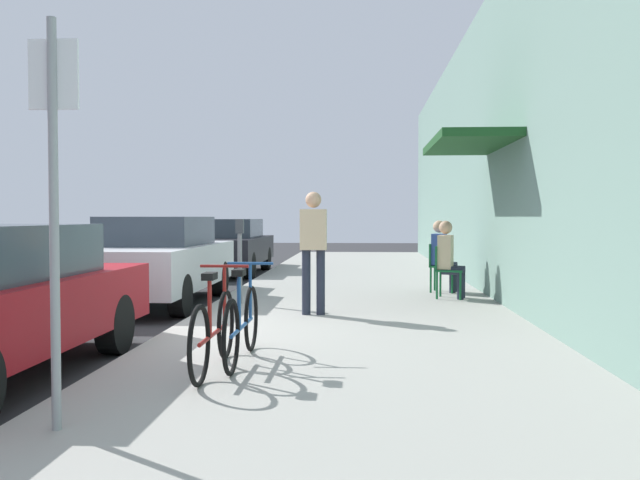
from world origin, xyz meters
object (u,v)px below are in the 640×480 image
at_px(street_sign, 54,191).
at_px(seated_patron_0, 449,257).
at_px(parked_car_1, 156,259).
at_px(cafe_chair_1, 439,264).
at_px(bicycle_1, 242,324).
at_px(parked_car_2, 228,245).
at_px(cafe_chair_0, 445,268).
at_px(pedestrian_standing, 313,243).
at_px(bicycle_0, 214,330).
at_px(seated_patron_1, 442,253).
at_px(parking_meter, 240,255).

bearing_deg(street_sign, seated_patron_0, 64.53).
xyz_separation_m(parked_car_1, cafe_chair_1, (4.83, 1.16, -0.14)).
distance_m(bicycle_1, cafe_chair_1, 6.54).
bearing_deg(parked_car_2, cafe_chair_0, -50.52).
distance_m(cafe_chair_0, cafe_chair_1, 0.95).
xyz_separation_m(parked_car_1, pedestrian_standing, (2.77, -1.80, 0.36)).
distance_m(bicycle_0, seated_patron_1, 6.98).
bearing_deg(street_sign, bicycle_1, 67.91).
distance_m(parked_car_1, bicycle_0, 5.69).
xyz_separation_m(parked_car_1, seated_patron_0, (4.89, 0.20, 0.05)).
distance_m(parked_car_1, parked_car_2, 6.09).
xyz_separation_m(parked_car_2, street_sign, (1.50, -13.00, 0.90)).
height_order(bicycle_1, seated_patron_1, seated_patron_1).
height_order(bicycle_0, pedestrian_standing, pedestrian_standing).
bearing_deg(parked_car_2, seated_patron_0, -50.26).
relative_size(parked_car_1, pedestrian_standing, 2.59).
bearing_deg(bicycle_0, parked_car_1, 112.19).
relative_size(parking_meter, seated_patron_0, 1.02).
xyz_separation_m(bicycle_0, bicycle_1, (0.18, 0.38, 0.00)).
height_order(cafe_chair_1, pedestrian_standing, pedestrian_standing).
height_order(parked_car_2, bicycle_1, parked_car_2).
bearing_deg(parked_car_1, cafe_chair_0, 2.60).
height_order(cafe_chair_1, seated_patron_1, seated_patron_1).
xyz_separation_m(cafe_chair_0, seated_patron_1, (0.06, 0.93, 0.19)).
xyz_separation_m(parking_meter, seated_patron_0, (3.34, 0.92, -0.07)).
height_order(parked_car_1, bicycle_1, parked_car_1).
bearing_deg(seated_patron_1, parked_car_2, 134.72).
relative_size(street_sign, cafe_chair_0, 2.99).
distance_m(seated_patron_1, pedestrian_standing, 3.64).
height_order(parking_meter, cafe_chair_1, parking_meter).
height_order(bicycle_0, seated_patron_1, seated_patron_1).
relative_size(bicycle_1, pedestrian_standing, 1.01).
bearing_deg(bicycle_0, cafe_chair_1, 67.30).
bearing_deg(parking_meter, cafe_chair_1, 29.86).
bearing_deg(parked_car_1, cafe_chair_1, 13.55).
relative_size(street_sign, bicycle_1, 1.52).
xyz_separation_m(parking_meter, street_sign, (-0.05, -6.19, 0.75)).
relative_size(parking_meter, bicycle_0, 0.77).
xyz_separation_m(seated_patron_1, pedestrian_standing, (-2.12, -2.95, 0.30)).
bearing_deg(street_sign, pedestrian_standing, 76.00).
relative_size(parked_car_2, street_sign, 1.69).
height_order(parked_car_1, seated_patron_1, parked_car_1).
bearing_deg(cafe_chair_0, seated_patron_0, -15.19).
bearing_deg(cafe_chair_0, bicycle_1, -116.19).
xyz_separation_m(bicycle_0, pedestrian_standing, (0.63, 3.46, 0.64)).
distance_m(bicycle_0, bicycle_1, 0.42).
height_order(parked_car_1, cafe_chair_1, parked_car_1).
distance_m(parked_car_2, seated_patron_0, 7.65).
relative_size(parked_car_1, seated_patron_0, 3.41).
bearing_deg(cafe_chair_1, bicycle_1, -112.53).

